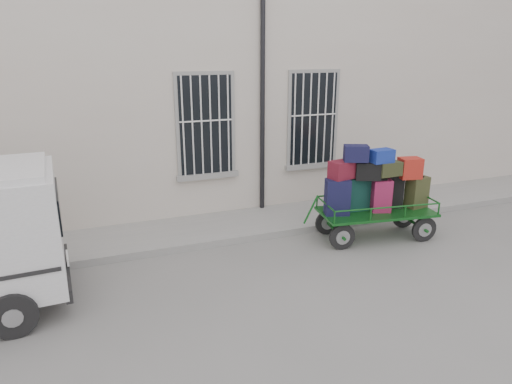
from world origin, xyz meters
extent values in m
plane|color=slate|center=(0.00, 0.00, 0.00)|extent=(80.00, 80.00, 0.00)
cube|color=beige|center=(0.00, 5.50, 3.00)|extent=(24.00, 5.00, 6.00)
cylinder|color=black|center=(0.95, 2.92, 2.80)|extent=(0.11, 0.11, 5.60)
cube|color=black|center=(-0.40, 2.98, 2.25)|extent=(1.20, 0.08, 2.20)
cube|color=gray|center=(-0.40, 2.96, 1.09)|extent=(1.45, 0.22, 0.12)
cube|color=black|center=(2.30, 2.98, 2.25)|extent=(1.20, 0.08, 2.20)
cube|color=gray|center=(2.30, 2.96, 1.09)|extent=(1.45, 0.22, 0.12)
cube|color=gray|center=(0.00, 2.20, 0.07)|extent=(24.00, 1.70, 0.15)
cylinder|color=black|center=(1.67, 0.35, 0.27)|extent=(0.54, 0.14, 0.54)
cylinder|color=gray|center=(1.67, 0.35, 0.27)|extent=(0.31, 0.14, 0.30)
cylinder|color=black|center=(1.79, 1.17, 0.27)|extent=(0.54, 0.14, 0.54)
cylinder|color=gray|center=(1.79, 1.17, 0.27)|extent=(0.31, 0.14, 0.30)
cylinder|color=black|center=(3.49, 0.09, 0.27)|extent=(0.54, 0.14, 0.54)
cylinder|color=gray|center=(3.49, 0.09, 0.27)|extent=(0.31, 0.14, 0.30)
cylinder|color=black|center=(3.61, 0.91, 0.27)|extent=(0.54, 0.14, 0.54)
cylinder|color=gray|center=(3.61, 0.91, 0.27)|extent=(0.31, 0.14, 0.30)
cube|color=#125219|center=(2.64, 0.63, 0.59)|extent=(2.51, 1.41, 0.05)
cylinder|color=#125219|center=(1.19, 0.84, 0.76)|extent=(0.32, 0.09, 0.61)
cube|color=black|center=(1.74, 0.73, 0.99)|extent=(0.56, 0.44, 0.74)
cube|color=black|center=(1.74, 0.73, 1.38)|extent=(0.22, 0.18, 0.03)
cube|color=#0E332F|center=(2.28, 0.81, 0.97)|extent=(0.48, 0.26, 0.71)
cube|color=black|center=(2.28, 0.81, 1.34)|extent=(0.20, 0.14, 0.03)
cube|color=maroon|center=(2.69, 0.55, 0.97)|extent=(0.44, 0.36, 0.69)
cube|color=black|center=(2.69, 0.55, 1.33)|extent=(0.17, 0.14, 0.03)
cube|color=black|center=(3.08, 0.72, 1.01)|extent=(0.49, 0.38, 0.78)
cube|color=black|center=(3.08, 0.72, 1.41)|extent=(0.19, 0.16, 0.03)
cube|color=#35371B|center=(3.58, 0.53, 0.96)|extent=(0.46, 0.35, 0.67)
cube|color=black|center=(3.58, 0.53, 1.31)|extent=(0.19, 0.18, 0.03)
cube|color=#531110|center=(1.85, 0.80, 1.54)|extent=(0.55, 0.42, 0.36)
cube|color=black|center=(2.38, 0.67, 1.51)|extent=(0.59, 0.49, 0.36)
cube|color=#292D16|center=(2.79, 0.58, 1.54)|extent=(0.53, 0.39, 0.29)
cube|color=maroon|center=(3.33, 0.53, 1.51)|extent=(0.50, 0.41, 0.43)
cube|color=black|center=(2.09, 0.69, 1.89)|extent=(0.55, 0.45, 0.33)
cube|color=#154695|center=(2.62, 0.58, 1.82)|extent=(0.49, 0.31, 0.27)
cube|color=black|center=(-3.47, 0.41, 1.57)|extent=(0.11, 1.39, 0.54)
cube|color=black|center=(-3.48, 0.41, 0.43)|extent=(0.20, 1.84, 0.22)
cube|color=white|center=(-3.44, 0.41, 0.65)|extent=(0.05, 0.42, 0.12)
cylinder|color=black|center=(-4.17, -0.54, 0.34)|extent=(0.68, 0.25, 0.67)
cylinder|color=black|center=(-4.27, 1.28, 0.34)|extent=(0.68, 0.25, 0.67)
camera|label=1|loc=(-2.98, -6.96, 3.87)|focal=32.00mm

